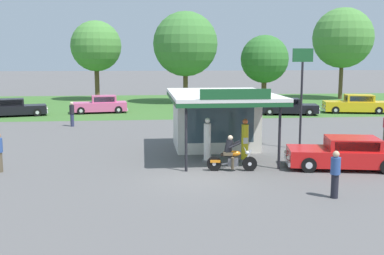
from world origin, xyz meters
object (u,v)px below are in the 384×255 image
(motorcycle_with_rider, at_px, (231,156))
(bystander_chatting_near_pumps, at_px, (335,173))
(bystander_standing_back_lot, at_px, (72,113))
(parked_car_back_row_centre_right, at_px, (15,108))
(gas_pump_nearside, at_px, (207,142))
(parked_car_back_row_far_left, at_px, (288,107))
(featured_classic_sedan, at_px, (345,154))
(roadside_pole_sign, at_px, (302,82))
(parked_car_back_row_far_right, at_px, (100,105))
(parked_car_back_row_left, at_px, (356,105))
(gas_pump_offside, at_px, (245,142))

(motorcycle_with_rider, bearing_deg, bystander_chatting_near_pumps, -55.75)
(bystander_standing_back_lot, bearing_deg, parked_car_back_row_centre_right, 130.98)
(gas_pump_nearside, relative_size, parked_car_back_row_far_left, 0.40)
(gas_pump_nearside, relative_size, motorcycle_with_rider, 0.97)
(featured_classic_sedan, xyz_separation_m, parked_car_back_row_far_left, (3.54, 19.26, -0.01))
(parked_car_back_row_centre_right, relative_size, parked_car_back_row_far_left, 0.99)
(parked_car_back_row_centre_right, bearing_deg, parked_car_back_row_far_left, -3.45)
(motorcycle_with_rider, bearing_deg, roadside_pole_sign, 43.85)
(parked_car_back_row_far_right, xyz_separation_m, parked_car_back_row_left, (22.52, -2.44, 0.04))
(featured_classic_sedan, bearing_deg, gas_pump_nearside, 162.02)
(parked_car_back_row_far_right, distance_m, parked_car_back_row_far_left, 16.47)
(motorcycle_with_rider, relative_size, parked_car_back_row_far_right, 0.43)
(bystander_standing_back_lot, bearing_deg, bystander_chatting_near_pumps, -57.46)
(gas_pump_offside, height_order, bystander_chatting_near_pumps, gas_pump_offside)
(featured_classic_sedan, height_order, parked_car_back_row_left, parked_car_back_row_left)
(parked_car_back_row_centre_right, distance_m, parked_car_back_row_left, 29.43)
(motorcycle_with_rider, distance_m, featured_classic_sedan, 5.12)
(gas_pump_offside, height_order, parked_car_back_row_far_right, gas_pump_offside)
(featured_classic_sedan, relative_size, parked_car_back_row_centre_right, 1.00)
(parked_car_back_row_centre_right, xyz_separation_m, parked_car_back_row_far_left, (23.10, -1.39, -0.02))
(parked_car_back_row_centre_right, bearing_deg, parked_car_back_row_left, -1.73)
(gas_pump_offside, distance_m, parked_car_back_row_centre_right, 24.29)
(gas_pump_nearside, bearing_deg, bystander_standing_back_lot, 123.22)
(gas_pump_nearside, xyz_separation_m, bystander_standing_back_lot, (-8.03, 12.26, -0.03))
(featured_classic_sedan, distance_m, parked_car_back_row_centre_right, 28.45)
(gas_pump_nearside, relative_size, roadside_pole_sign, 0.39)
(gas_pump_nearside, relative_size, bystander_standing_back_lot, 1.19)
(gas_pump_nearside, height_order, parked_car_back_row_far_right, gas_pump_nearside)
(gas_pump_offside, distance_m, roadside_pole_sign, 5.19)
(parked_car_back_row_far_right, bearing_deg, roadside_pole_sign, -55.49)
(motorcycle_with_rider, height_order, bystander_standing_back_lot, bystander_standing_back_lot)
(motorcycle_with_rider, bearing_deg, gas_pump_nearside, 113.13)
(parked_car_back_row_left, bearing_deg, parked_car_back_row_centre_right, 178.27)
(parked_car_back_row_left, relative_size, roadside_pole_sign, 1.08)
(parked_car_back_row_centre_right, bearing_deg, gas_pump_offside, -50.49)
(gas_pump_nearside, distance_m, gas_pump_offside, 1.80)
(parked_car_back_row_left, bearing_deg, parked_car_back_row_far_left, -175.44)
(gas_pump_nearside, distance_m, roadside_pole_sign, 6.56)
(parked_car_back_row_centre_right, xyz_separation_m, parked_car_back_row_left, (29.42, -0.89, 0.07))
(parked_car_back_row_centre_right, height_order, parked_car_back_row_far_left, parked_car_back_row_centre_right)
(roadside_pole_sign, bearing_deg, bystander_standing_back_lot, 144.28)
(parked_car_back_row_centre_right, height_order, parked_car_back_row_left, parked_car_back_row_left)
(parked_car_back_row_centre_right, relative_size, bystander_standing_back_lot, 2.97)
(parked_car_back_row_left, height_order, roadside_pole_sign, roadside_pole_sign)
(parked_car_back_row_centre_right, bearing_deg, bystander_chatting_near_pumps, -55.08)
(featured_classic_sedan, distance_m, parked_car_back_row_far_left, 19.58)
(parked_car_back_row_far_right, height_order, bystander_standing_back_lot, bystander_standing_back_lot)
(gas_pump_nearside, relative_size, parked_car_back_row_far_right, 0.41)
(bystander_standing_back_lot, bearing_deg, featured_classic_sedan, -45.49)
(bystander_standing_back_lot, height_order, roadside_pole_sign, roadside_pole_sign)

